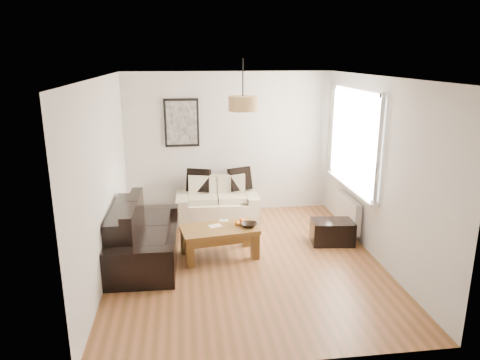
{
  "coord_description": "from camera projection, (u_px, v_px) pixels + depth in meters",
  "views": [
    {
      "loc": [
        -0.83,
        -5.83,
        2.87
      ],
      "look_at": [
        0.0,
        0.6,
        1.05
      ],
      "focal_mm": 33.3,
      "sensor_mm": 36.0,
      "label": 1
    }
  ],
  "objects": [
    {
      "name": "wall_right",
      "position": [
        378.0,
        170.0,
        6.33
      ],
      "size": [
        0.04,
        4.5,
        2.6
      ],
      "primitive_type": null,
      "color": "silver",
      "rests_on": "floor"
    },
    {
      "name": "papers",
      "position": [
        215.0,
        226.0,
        6.54
      ],
      "size": [
        0.22,
        0.18,
        0.01
      ],
      "primitive_type": "cube",
      "rotation": [
        0.0,
        0.0,
        0.35
      ],
      "color": "silver",
      "rests_on": "coffee_table"
    },
    {
      "name": "orange_a",
      "position": [
        237.0,
        223.0,
        6.54
      ],
      "size": [
        0.09,
        0.09,
        0.07
      ],
      "primitive_type": "sphere",
      "rotation": [
        0.0,
        0.0,
        -0.32
      ],
      "color": "orange",
      "rests_on": "fruit_bowl"
    },
    {
      "name": "ceiling",
      "position": [
        246.0,
        77.0,
        5.74
      ],
      "size": [
        3.8,
        4.5,
        0.0
      ],
      "primitive_type": null,
      "color": "white",
      "rests_on": "floor"
    },
    {
      "name": "loveseat_cream",
      "position": [
        217.0,
        200.0,
        8.02
      ],
      "size": [
        1.49,
        0.84,
        0.73
      ],
      "primitive_type": null,
      "rotation": [
        0.0,
        0.0,
        -0.03
      ],
      "color": "#BDB798",
      "rests_on": "floor"
    },
    {
      "name": "orange_c",
      "position": [
        237.0,
        223.0,
        6.56
      ],
      "size": [
        0.07,
        0.07,
        0.07
      ],
      "primitive_type": "sphere",
      "rotation": [
        0.0,
        0.0,
        -0.01
      ],
      "color": "orange",
      "rests_on": "fruit_bowl"
    },
    {
      "name": "cushion_left",
      "position": [
        199.0,
        180.0,
        8.06
      ],
      "size": [
        0.44,
        0.26,
        0.42
      ],
      "primitive_type": "cube",
      "rotation": [
        0.0,
        0.0,
        -0.33
      ],
      "color": "black",
      "rests_on": "loveseat_cream"
    },
    {
      "name": "sofa_leather",
      "position": [
        145.0,
        234.0,
        6.38
      ],
      "size": [
        0.95,
        1.88,
        0.8
      ],
      "primitive_type": null,
      "rotation": [
        0.0,
        0.0,
        1.55
      ],
      "color": "black",
      "rests_on": "floor"
    },
    {
      "name": "ottoman",
      "position": [
        332.0,
        232.0,
        7.01
      ],
      "size": [
        0.69,
        0.49,
        0.37
      ],
      "primitive_type": "cube",
      "rotation": [
        0.0,
        0.0,
        -0.11
      ],
      "color": "black",
      "rests_on": "floor"
    },
    {
      "name": "pendant_shade",
      "position": [
        243.0,
        104.0,
        6.13
      ],
      "size": [
        0.4,
        0.4,
        0.2
      ],
      "primitive_type": "cylinder",
      "color": "tan",
      "rests_on": "ceiling"
    },
    {
      "name": "fruit_bowl",
      "position": [
        249.0,
        225.0,
        6.51
      ],
      "size": [
        0.27,
        0.27,
        0.06
      ],
      "primitive_type": "imported",
      "rotation": [
        0.0,
        0.0,
        -0.16
      ],
      "color": "black",
      "rests_on": "coffee_table"
    },
    {
      "name": "floor",
      "position": [
        245.0,
        261.0,
        6.45
      ],
      "size": [
        4.5,
        4.5,
        0.0
      ],
      "primitive_type": "plane",
      "color": "brown",
      "rests_on": "ground"
    },
    {
      "name": "window_bay",
      "position": [
        355.0,
        139.0,
        7.01
      ],
      "size": [
        0.14,
        1.9,
        1.6
      ],
      "primitive_type": null,
      "color": "white",
      "rests_on": "wall_right"
    },
    {
      "name": "wall_front",
      "position": [
        281.0,
        239.0,
        3.95
      ],
      "size": [
        3.8,
        0.04,
        2.6
      ],
      "primitive_type": null,
      "color": "silver",
      "rests_on": "floor"
    },
    {
      "name": "coffee_table",
      "position": [
        219.0,
        242.0,
        6.55
      ],
      "size": [
        1.18,
        0.76,
        0.45
      ],
      "primitive_type": null,
      "rotation": [
        0.0,
        0.0,
        0.16
      ],
      "color": "brown",
      "rests_on": "floor"
    },
    {
      "name": "poster",
      "position": [
        182.0,
        123.0,
        8.0
      ],
      "size": [
        0.62,
        0.04,
        0.87
      ],
      "primitive_type": null,
      "color": "black",
      "rests_on": "wall_back"
    },
    {
      "name": "cushion_right",
      "position": [
        240.0,
        179.0,
        8.15
      ],
      "size": [
        0.44,
        0.28,
        0.42
      ],
      "primitive_type": "cube",
      "rotation": [
        0.0,
        0.0,
        0.39
      ],
      "color": "black",
      "rests_on": "loveseat_cream"
    },
    {
      "name": "radiator",
      "position": [
        348.0,
        212.0,
        7.33
      ],
      "size": [
        0.1,
        0.9,
        0.52
      ],
      "primitive_type": "cube",
      "color": "white",
      "rests_on": "wall_right"
    },
    {
      "name": "orange_b",
      "position": [
        242.0,
        221.0,
        6.63
      ],
      "size": [
        0.1,
        0.1,
        0.08
      ],
      "primitive_type": "sphere",
      "rotation": [
        0.0,
        0.0,
        0.27
      ],
      "color": "orange",
      "rests_on": "fruit_bowl"
    },
    {
      "name": "wall_back",
      "position": [
        229.0,
        143.0,
        8.24
      ],
      "size": [
        3.8,
        0.04,
        2.6
      ],
      "primitive_type": null,
      "color": "silver",
      "rests_on": "floor"
    },
    {
      "name": "wall_left",
      "position": [
        103.0,
        179.0,
        5.86
      ],
      "size": [
        0.04,
        4.5,
        2.6
      ],
      "primitive_type": null,
      "color": "silver",
      "rests_on": "floor"
    }
  ]
}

